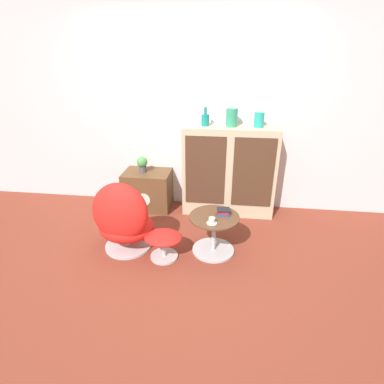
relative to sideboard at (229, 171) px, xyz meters
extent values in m
plane|color=brown|center=(-0.51, -1.24, -0.58)|extent=(12.00, 12.00, 0.00)
cube|color=silver|center=(-0.51, 0.22, 0.72)|extent=(6.40, 0.06, 2.60)
cube|color=tan|center=(0.00, 0.00, 0.00)|extent=(1.17, 0.38, 1.15)
cube|color=#472D1E|center=(-0.29, -0.19, 0.06)|extent=(0.49, 0.01, 0.88)
cube|color=#472D1E|center=(0.29, -0.19, 0.06)|extent=(0.49, 0.01, 0.88)
cube|color=brown|center=(-1.09, -0.03, -0.32)|extent=(0.62, 0.44, 0.52)
cylinder|color=beige|center=(-1.09, -0.25, -0.36)|extent=(0.17, 0.01, 0.17)
cylinder|color=#B7B7BC|center=(-1.07, -0.98, -0.57)|extent=(0.51, 0.51, 0.02)
cylinder|color=#B7B7BC|center=(-1.07, -0.98, -0.51)|extent=(0.06, 0.06, 0.09)
ellipsoid|color=red|center=(-1.07, -0.98, -0.33)|extent=(0.66, 0.58, 0.29)
ellipsoid|color=red|center=(-1.08, -1.09, -0.09)|extent=(0.65, 0.44, 0.65)
cylinder|color=#B7B7BC|center=(-0.63, -1.12, -0.57)|extent=(0.29, 0.29, 0.02)
cylinder|color=#B7B7BC|center=(-0.63, -1.12, -0.47)|extent=(0.04, 0.04, 0.18)
ellipsoid|color=red|center=(-0.63, -1.12, -0.33)|extent=(0.39, 0.33, 0.09)
cylinder|color=#B7B7BC|center=(-0.13, -0.95, -0.57)|extent=(0.45, 0.45, 0.02)
cylinder|color=#B7B7BC|center=(-0.13, -0.95, -0.36)|extent=(0.04, 0.04, 0.39)
cylinder|color=brown|center=(-0.13, -0.95, -0.16)|extent=(0.52, 0.52, 0.02)
cylinder|color=#147A75|center=(-0.32, 0.00, 0.64)|extent=(0.10, 0.10, 0.14)
cylinder|color=#147A75|center=(-0.32, 0.00, 0.76)|extent=(0.03, 0.03, 0.08)
cylinder|color=#2D8E6B|center=(0.00, 0.00, 0.68)|extent=(0.14, 0.14, 0.22)
cylinder|color=teal|center=(0.32, 0.00, 0.66)|extent=(0.12, 0.12, 0.18)
cylinder|color=#4C4C51|center=(-1.14, -0.03, -0.02)|extent=(0.10, 0.10, 0.08)
sphere|color=#478E47|center=(-1.14, -0.03, 0.08)|extent=(0.14, 0.14, 0.14)
cylinder|color=silver|center=(-0.14, -1.09, -0.15)|extent=(0.10, 0.10, 0.01)
cylinder|color=silver|center=(-0.14, -1.09, -0.12)|extent=(0.06, 0.06, 0.06)
cube|color=#1E478C|center=(-0.04, -0.89, -0.14)|extent=(0.13, 0.10, 0.02)
cube|color=red|center=(-0.04, -0.89, -0.12)|extent=(0.14, 0.12, 0.02)
cube|color=black|center=(-0.04, -0.88, -0.10)|extent=(0.14, 0.12, 0.02)
camera|label=1|loc=(-0.02, -3.65, 1.38)|focal=28.00mm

